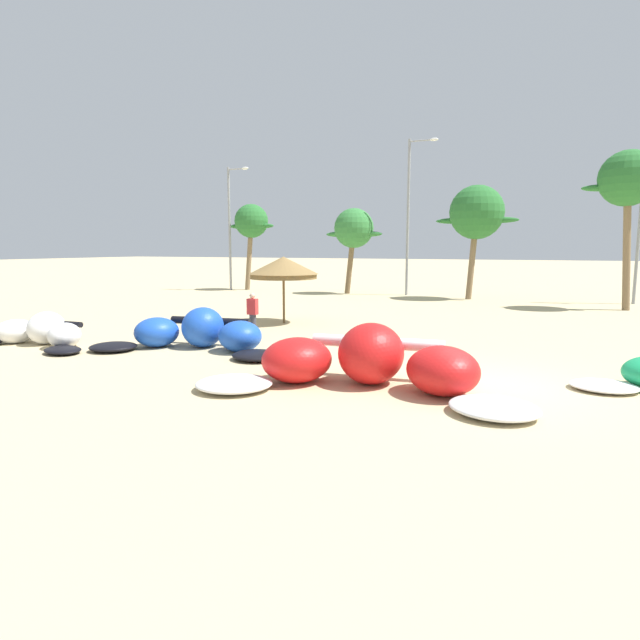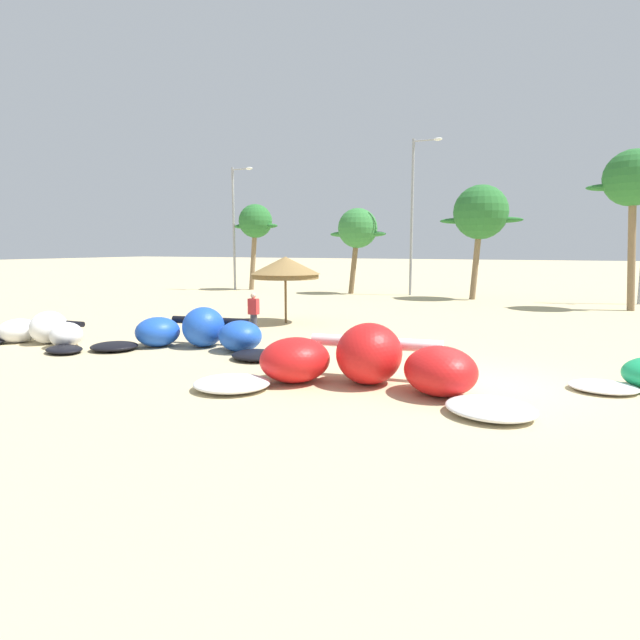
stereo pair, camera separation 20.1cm
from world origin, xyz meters
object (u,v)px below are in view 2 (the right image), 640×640
object	(u,v)px
beach_umbrella_near_van	(285,268)
lamppost_west_center	(414,210)
kite_far_left	(42,332)
palm_left	(357,229)
palm_left_of_gap	(481,213)
palm_center_left	(633,180)
palm_leftmost	(255,223)
person_near_kites	(254,315)
lamppost_west	(235,222)
kite_left	(198,333)
kite_left_of_center	(365,364)

from	to	relation	value
beach_umbrella_near_van	lamppost_west_center	world-z (taller)	lamppost_west_center
kite_far_left	palm_left	bearing A→B (deg)	82.95
palm_left_of_gap	palm_left	bearing A→B (deg)	174.82
palm_center_left	palm_leftmost	bearing A→B (deg)	171.43
person_near_kites	palm_center_left	world-z (taller)	palm_center_left
person_near_kites	lamppost_west_center	size ratio (longest dim) A/B	0.16
kite_far_left	lamppost_west_center	xyz separation A→B (m)	(6.57, 23.00, 5.25)
person_near_kites	lamppost_west	distance (m)	22.04
kite_left	palm_left	distance (m)	21.42
lamppost_west	kite_left_of_center	bearing A→B (deg)	-51.01
lamppost_west	lamppost_west_center	xyz separation A→B (m)	(13.22, 1.20, 0.62)
kite_left	kite_left_of_center	size ratio (longest dim) A/B	0.85
person_near_kites	palm_center_left	bearing A→B (deg)	49.18
lamppost_west	kite_left	bearing A→B (deg)	-59.73
beach_umbrella_near_van	palm_center_left	world-z (taller)	palm_center_left
palm_center_left	lamppost_west	distance (m)	25.47
kite_far_left	kite_left_of_center	distance (m)	11.60
kite_far_left	beach_umbrella_near_van	size ratio (longest dim) A/B	1.75
kite_left_of_center	palm_leftmost	xyz separation A→B (m)	(-16.99, 23.34, 4.48)
palm_leftmost	palm_center_left	xyz separation A→B (m)	(24.04, -3.62, 1.46)
kite_left_of_center	palm_leftmost	bearing A→B (deg)	126.05
kite_far_left	palm_leftmost	size ratio (longest dim) A/B	0.81
kite_left	kite_left_of_center	xyz separation A→B (m)	(6.42, -2.29, 0.06)
kite_far_left	person_near_kites	distance (m)	7.01
palm_leftmost	palm_center_left	world-z (taller)	palm_center_left
palm_left	kite_left	bearing A→B (deg)	-83.52
lamppost_west_center	palm_left_of_gap	bearing A→B (deg)	-15.79
kite_left_of_center	person_near_kites	xyz separation A→B (m)	(-5.87, 4.76, 0.26)
palm_left	lamppost_west_center	bearing A→B (deg)	7.61
person_near_kites	palm_leftmost	xyz separation A→B (m)	(-11.12, 18.58, 4.22)
palm_leftmost	lamppost_west_center	bearing A→B (deg)	1.81
person_near_kites	lamppost_west_center	bearing A→B (deg)	87.39
person_near_kites	palm_center_left	size ratio (longest dim) A/B	0.20
palm_leftmost	kite_left	bearing A→B (deg)	-63.33
lamppost_west_center	beach_umbrella_near_van	bearing A→B (deg)	-95.92
person_near_kites	lamppost_west	bearing A→B (deg)	124.84
kite_far_left	palm_center_left	size ratio (longest dim) A/B	0.64
palm_leftmost	lamppost_west	size ratio (longest dim) A/B	0.71
kite_left_of_center	palm_leftmost	distance (m)	29.22
kite_left	person_near_kites	xyz separation A→B (m)	(0.55, 2.47, 0.32)
beach_umbrella_near_van	person_near_kites	distance (m)	4.13
person_near_kites	kite_left_of_center	bearing A→B (deg)	-39.06
palm_left_of_gap	kite_left	bearing A→B (deg)	-106.14
palm_left	lamppost_west	size ratio (longest dim) A/B	0.65
beach_umbrella_near_van	palm_leftmost	size ratio (longest dim) A/B	0.46
kite_left	palm_center_left	size ratio (longest dim) A/B	0.82
palm_center_left	beach_umbrella_near_van	bearing A→B (deg)	-140.60
lamppost_west	lamppost_west_center	distance (m)	13.29
person_near_kites	palm_center_left	distance (m)	20.56
kite_left_of_center	person_near_kites	size ratio (longest dim) A/B	4.79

